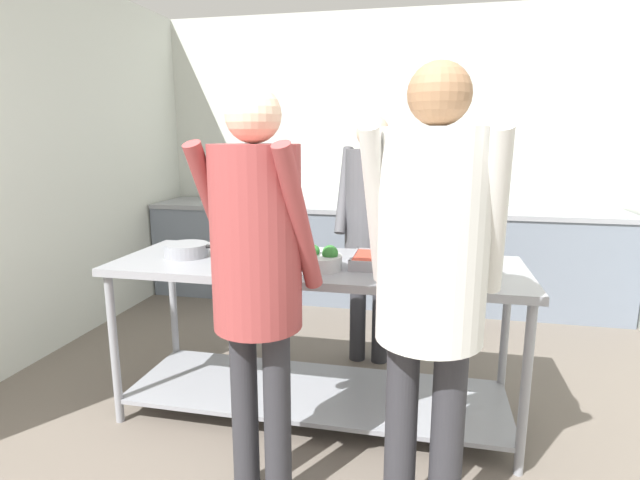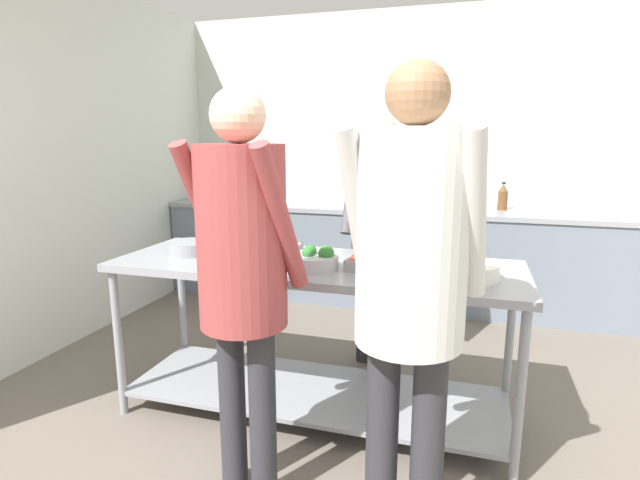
# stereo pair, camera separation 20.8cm
# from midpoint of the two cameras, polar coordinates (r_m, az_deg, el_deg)

# --- Properties ---
(wall_rear) EXTENTS (4.39, 0.06, 2.65)m
(wall_rear) POSITION_cam_midpoint_polar(r_m,az_deg,el_deg) (4.89, 5.98, 9.50)
(wall_rear) COLOR silver
(wall_rear) RESTS_ON ground_plane
(wall_left) EXTENTS (0.06, 3.92, 2.65)m
(wall_left) POSITION_cam_midpoint_polar(r_m,az_deg,el_deg) (4.01, -30.48, 7.49)
(wall_left) COLOR silver
(wall_left) RESTS_ON ground_plane
(back_counter) EXTENTS (4.23, 0.65, 0.89)m
(back_counter) POSITION_cam_midpoint_polar(r_m,az_deg,el_deg) (4.64, 5.25, -1.58)
(back_counter) COLOR slate
(back_counter) RESTS_ON ground_plane
(serving_counter) EXTENTS (2.13, 0.73, 0.86)m
(serving_counter) POSITION_cam_midpoint_polar(r_m,az_deg,el_deg) (2.70, -2.68, -8.31)
(serving_counter) COLOR gray
(serving_counter) RESTS_ON ground_plane
(sauce_pan) EXTENTS (0.38, 0.24, 0.07)m
(sauce_pan) POSITION_cam_midpoint_polar(r_m,az_deg,el_deg) (2.87, -16.99, -1.04)
(sauce_pan) COLOR gray
(sauce_pan) RESTS_ON serving_counter
(serving_tray_vegetables) EXTENTS (0.37, 0.28, 0.05)m
(serving_tray_vegetables) POSITION_cam_midpoint_polar(r_m,az_deg,el_deg) (2.77, -8.74, -1.38)
(serving_tray_vegetables) COLOR gray
(serving_tray_vegetables) RESTS_ON serving_counter
(broccoli_bowl) EXTENTS (0.26, 0.26, 0.12)m
(broccoli_bowl) POSITION_cam_midpoint_polar(r_m,az_deg,el_deg) (2.48, -2.69, -2.34)
(broccoli_bowl) COLOR #B2B2B7
(broccoli_bowl) RESTS_ON serving_counter
(serving_tray_roast) EXTENTS (0.42, 0.30, 0.05)m
(serving_tray_roast) POSITION_cam_midpoint_polar(r_m,az_deg,el_deg) (2.54, 6.11, -2.50)
(serving_tray_roast) COLOR gray
(serving_tray_roast) RESTS_ON serving_counter
(plate_stack) EXTENTS (0.27, 0.27, 0.07)m
(plate_stack) POSITION_cam_midpoint_polar(r_m,az_deg,el_deg) (2.45, 14.79, -3.16)
(plate_stack) COLOR white
(plate_stack) RESTS_ON serving_counter
(guest_serving_left) EXTENTS (0.50, 0.41, 1.69)m
(guest_serving_left) POSITION_cam_midpoint_polar(r_m,az_deg,el_deg) (1.96, -10.27, -2.08)
(guest_serving_left) COLOR #2D2D33
(guest_serving_left) RESTS_ON ground_plane
(guest_serving_right) EXTENTS (0.51, 0.38, 1.75)m
(guest_serving_right) POSITION_cam_midpoint_polar(r_m,az_deg,el_deg) (1.75, 9.35, -2.63)
(guest_serving_right) COLOR #2D2D33
(guest_serving_right) RESTS_ON ground_plane
(cook_behind_counter) EXTENTS (0.45, 0.34, 1.64)m
(cook_behind_counter) POSITION_cam_midpoint_polar(r_m,az_deg,el_deg) (3.24, 4.04, 2.96)
(cook_behind_counter) COLOR #2D2D33
(cook_behind_counter) RESTS_ON ground_plane
(water_bottle) EXTENTS (0.08, 0.08, 0.24)m
(water_bottle) POSITION_cam_midpoint_polar(r_m,az_deg,el_deg) (4.62, 16.90, 4.86)
(water_bottle) COLOR brown
(water_bottle) RESTS_ON back_counter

